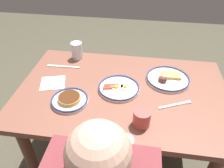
{
  "coord_description": "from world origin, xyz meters",
  "views": [
    {
      "loc": [
        -0.09,
        1.03,
        1.57
      ],
      "look_at": [
        0.07,
        -0.01,
        0.76
      ],
      "focal_mm": 35.1,
      "sensor_mm": 36.0,
      "label": 1
    }
  ],
  "objects_px": {
    "plate_far_companion": "(70,99)",
    "drinking_glass": "(77,51)",
    "plate_center_pancakes": "(168,79)",
    "plate_near_main": "(119,88)",
    "butter_knife": "(63,66)",
    "fork_near": "(175,105)",
    "coffee_mug": "(142,118)",
    "paper_napkin": "(53,83)"
  },
  "relations": [
    {
      "from": "coffee_mug",
      "to": "fork_near",
      "type": "xyz_separation_m",
      "value": [
        -0.18,
        -0.17,
        -0.04
      ]
    },
    {
      "from": "coffee_mug",
      "to": "drinking_glass",
      "type": "relative_size",
      "value": 0.97
    },
    {
      "from": "drinking_glass",
      "to": "plate_center_pancakes",
      "type": "bearing_deg",
      "value": 164.01
    },
    {
      "from": "plate_far_companion",
      "to": "coffee_mug",
      "type": "distance_m",
      "value": 0.43
    },
    {
      "from": "coffee_mug",
      "to": "fork_near",
      "type": "relative_size",
      "value": 0.62
    },
    {
      "from": "drinking_glass",
      "to": "paper_napkin",
      "type": "bearing_deg",
      "value": 77.56
    },
    {
      "from": "plate_near_main",
      "to": "plate_far_companion",
      "type": "bearing_deg",
      "value": 29.64
    },
    {
      "from": "plate_near_main",
      "to": "fork_near",
      "type": "xyz_separation_m",
      "value": [
        -0.33,
        0.09,
        -0.01
      ]
    },
    {
      "from": "fork_near",
      "to": "butter_knife",
      "type": "bearing_deg",
      "value": -20.84
    },
    {
      "from": "drinking_glass",
      "to": "butter_knife",
      "type": "height_order",
      "value": "drinking_glass"
    },
    {
      "from": "plate_center_pancakes",
      "to": "coffee_mug",
      "type": "xyz_separation_m",
      "value": [
        0.15,
        0.4,
        0.03
      ]
    },
    {
      "from": "plate_center_pancakes",
      "to": "paper_napkin",
      "type": "xyz_separation_m",
      "value": [
        0.72,
        0.14,
        -0.01
      ]
    },
    {
      "from": "plate_far_companion",
      "to": "fork_near",
      "type": "xyz_separation_m",
      "value": [
        -0.59,
        -0.06,
        -0.01
      ]
    },
    {
      "from": "drinking_glass",
      "to": "paper_napkin",
      "type": "relative_size",
      "value": 0.83
    },
    {
      "from": "plate_near_main",
      "to": "paper_napkin",
      "type": "height_order",
      "value": "plate_near_main"
    },
    {
      "from": "drinking_glass",
      "to": "butter_knife",
      "type": "relative_size",
      "value": 0.53
    },
    {
      "from": "plate_near_main",
      "to": "paper_napkin",
      "type": "distance_m",
      "value": 0.42
    },
    {
      "from": "plate_center_pancakes",
      "to": "butter_knife",
      "type": "height_order",
      "value": "plate_center_pancakes"
    },
    {
      "from": "butter_knife",
      "to": "coffee_mug",
      "type": "bearing_deg",
      "value": 141.27
    },
    {
      "from": "drinking_glass",
      "to": "plate_near_main",
      "type": "bearing_deg",
      "value": 136.99
    },
    {
      "from": "coffee_mug",
      "to": "drinking_glass",
      "type": "height_order",
      "value": "drinking_glass"
    },
    {
      "from": "plate_far_companion",
      "to": "drinking_glass",
      "type": "height_order",
      "value": "drinking_glass"
    },
    {
      "from": "plate_near_main",
      "to": "coffee_mug",
      "type": "xyz_separation_m",
      "value": [
        -0.15,
        0.26,
        0.03
      ]
    },
    {
      "from": "plate_far_companion",
      "to": "butter_knife",
      "type": "xyz_separation_m",
      "value": [
        0.15,
        -0.34,
        -0.01
      ]
    },
    {
      "from": "drinking_glass",
      "to": "butter_knife",
      "type": "xyz_separation_m",
      "value": [
        0.07,
        0.13,
        -0.05
      ]
    },
    {
      "from": "butter_knife",
      "to": "fork_near",
      "type": "bearing_deg",
      "value": 159.16
    },
    {
      "from": "plate_near_main",
      "to": "drinking_glass",
      "type": "xyz_separation_m",
      "value": [
        0.35,
        -0.33,
        0.04
      ]
    },
    {
      "from": "paper_napkin",
      "to": "drinking_glass",
      "type": "bearing_deg",
      "value": -102.44
    },
    {
      "from": "plate_near_main",
      "to": "fork_near",
      "type": "relative_size",
      "value": 1.31
    },
    {
      "from": "paper_napkin",
      "to": "plate_far_companion",
      "type": "bearing_deg",
      "value": 137.14
    },
    {
      "from": "paper_napkin",
      "to": "butter_knife",
      "type": "distance_m",
      "value": 0.2
    },
    {
      "from": "plate_far_companion",
      "to": "plate_center_pancakes",
      "type": "bearing_deg",
      "value": -152.74
    },
    {
      "from": "coffee_mug",
      "to": "paper_napkin",
      "type": "relative_size",
      "value": 0.8
    },
    {
      "from": "plate_center_pancakes",
      "to": "plate_far_companion",
      "type": "relative_size",
      "value": 1.3
    },
    {
      "from": "plate_center_pancakes",
      "to": "butter_knife",
      "type": "xyz_separation_m",
      "value": [
        0.71,
        -0.05,
        -0.01
      ]
    },
    {
      "from": "plate_near_main",
      "to": "coffee_mug",
      "type": "bearing_deg",
      "value": 119.65
    },
    {
      "from": "plate_center_pancakes",
      "to": "plate_near_main",
      "type": "bearing_deg",
      "value": 25.08
    },
    {
      "from": "paper_napkin",
      "to": "fork_near",
      "type": "relative_size",
      "value": 0.78
    },
    {
      "from": "fork_near",
      "to": "plate_center_pancakes",
      "type": "bearing_deg",
      "value": -82.02
    },
    {
      "from": "plate_near_main",
      "to": "plate_center_pancakes",
      "type": "distance_m",
      "value": 0.33
    },
    {
      "from": "plate_far_companion",
      "to": "fork_near",
      "type": "relative_size",
      "value": 1.1
    },
    {
      "from": "fork_near",
      "to": "plate_far_companion",
      "type": "bearing_deg",
      "value": 5.61
    }
  ]
}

